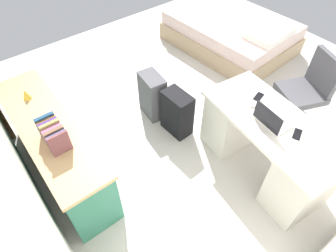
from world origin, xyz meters
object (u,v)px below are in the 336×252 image
figurine_small (26,95)px  cell_phone_by_mouse (259,97)px  computer_mouse (254,104)px  cell_phone_near_laptop (297,134)px  bed (231,33)px  desk (266,146)px  suitcase_spare_grey (152,95)px  suitcase_black (177,113)px  laptop (271,120)px  office_chair (304,95)px  credenza (57,149)px

figurine_small → cell_phone_by_mouse: bearing=-127.6°
computer_mouse → cell_phone_near_laptop: bearing=-171.4°
cell_phone_by_mouse → figurine_small: bearing=36.8°
bed → computer_mouse: size_ratio=19.89×
desk → figurine_small: figurine_small is taller
suitcase_spare_grey → cell_phone_near_laptop: bearing=-158.1°
desk → suitcase_black: bearing=19.5°
figurine_small → desk: bearing=-135.8°
laptop → computer_mouse: 0.27m
laptop → desk: bearing=-110.0°
office_chair → suitcase_black: size_ratio=1.66×
credenza → cell_phone_by_mouse: size_ratio=13.24×
laptop → cell_phone_near_laptop: laptop is taller
desk → cell_phone_by_mouse: cell_phone_by_mouse is taller
office_chair → bed: bearing=-19.1°
suitcase_black → computer_mouse: computer_mouse is taller
credenza → laptop: (-1.28, -1.65, 0.42)m
desk → laptop: size_ratio=4.52×
suitcase_black → computer_mouse: (-0.73, -0.37, 0.47)m
computer_mouse → suitcase_spare_grey: bearing=26.7°
cell_phone_near_laptop → cell_phone_by_mouse: same height
bed → computer_mouse: bearing=137.4°
laptop → cell_phone_near_laptop: size_ratio=2.45×
credenza → cell_phone_near_laptop: bearing=-131.2°
cell_phone_near_laptop → figurine_small: 2.62m
office_chair → bed: office_chair is taller
suitcase_spare_grey → cell_phone_by_mouse: cell_phone_by_mouse is taller
laptop → credenza: bearing=52.2°
suitcase_black → computer_mouse: bearing=-155.6°
bed → cell_phone_by_mouse: bearing=139.2°
credenza → figurine_small: size_ratio=16.36×
bed → laptop: size_ratio=5.97×
credenza → cell_phone_near_laptop: size_ratio=13.24×
laptop → cell_phone_by_mouse: (0.31, -0.21, -0.04)m
credenza → suitcase_spare_grey: 1.30m
laptop → cell_phone_near_laptop: bearing=-159.7°
suitcase_black → cell_phone_near_laptop: (-1.22, -0.39, 0.46)m
credenza → computer_mouse: (-1.02, -1.72, 0.39)m
desk → figurine_small: (1.75, 1.70, 0.40)m
suitcase_black → suitcase_spare_grey: bearing=4.3°
office_chair → computer_mouse: 0.98m
bed → cell_phone_near_laptop: (-2.14, 1.50, 0.50)m
office_chair → computer_mouse: (0.07, 0.92, 0.33)m
credenza → cell_phone_by_mouse: bearing=-117.7°
suitcase_black → suitcase_spare_grey: (0.42, 0.05, 0.01)m
credenza → bed: credenza is taller
cell_phone_near_laptop → cell_phone_by_mouse: bearing=-35.4°
office_chair → laptop: bearing=100.6°
cell_phone_near_laptop → credenza: bearing=25.6°
credenza → computer_mouse: computer_mouse is taller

